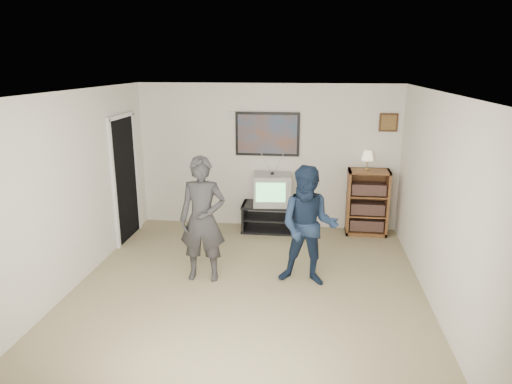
% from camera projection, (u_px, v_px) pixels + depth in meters
% --- Properties ---
extents(room_shell, '(4.51, 5.00, 2.51)m').
position_uv_depth(room_shell, '(251.00, 190.00, 5.86)').
color(room_shell, '#8A7C57').
rests_on(room_shell, ground).
extents(media_stand, '(0.96, 0.54, 0.48)m').
position_uv_depth(media_stand, '(270.00, 217.00, 7.92)').
color(media_stand, black).
rests_on(media_stand, room_shell).
extents(crt_television, '(0.68, 0.59, 0.53)m').
position_uv_depth(crt_television, '(272.00, 189.00, 7.78)').
color(crt_television, '#9A9B96').
rests_on(crt_television, media_stand).
extents(bookshelf, '(0.68, 0.39, 1.11)m').
position_uv_depth(bookshelf, '(367.00, 202.00, 7.69)').
color(bookshelf, brown).
rests_on(bookshelf, room_shell).
extents(table_lamp, '(0.20, 0.20, 0.31)m').
position_uv_depth(table_lamp, '(367.00, 160.00, 7.52)').
color(table_lamp, beige).
rests_on(table_lamp, bookshelf).
extents(person_tall, '(0.63, 0.43, 1.68)m').
position_uv_depth(person_tall, '(203.00, 219.00, 5.99)').
color(person_tall, '#2B2B2D').
rests_on(person_tall, room_shell).
extents(person_short, '(0.84, 0.69, 1.59)m').
position_uv_depth(person_short, '(308.00, 226.00, 5.87)').
color(person_short, '#16243D').
rests_on(person_short, room_shell).
extents(controller_left, '(0.06, 0.12, 0.03)m').
position_uv_depth(controller_left, '(210.00, 186.00, 6.09)').
color(controller_left, white).
rests_on(controller_left, person_tall).
extents(controller_right, '(0.05, 0.12, 0.03)m').
position_uv_depth(controller_right, '(309.00, 201.00, 5.98)').
color(controller_right, white).
rests_on(controller_right, person_short).
extents(poster, '(1.10, 0.03, 0.75)m').
position_uv_depth(poster, '(267.00, 134.00, 7.78)').
color(poster, black).
rests_on(poster, room_shell).
extents(air_vent, '(0.28, 0.02, 0.14)m').
position_uv_depth(air_vent, '(235.00, 116.00, 7.77)').
color(air_vent, white).
rests_on(air_vent, room_shell).
extents(small_picture, '(0.30, 0.03, 0.30)m').
position_uv_depth(small_picture, '(389.00, 122.00, 7.49)').
color(small_picture, '#452716').
rests_on(small_picture, room_shell).
extents(doorway, '(0.03, 0.85, 2.00)m').
position_uv_depth(doorway, '(125.00, 180.00, 7.39)').
color(doorway, black).
rests_on(doorway, room_shell).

